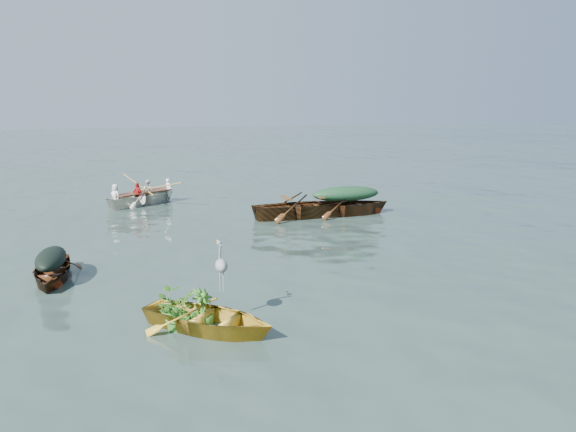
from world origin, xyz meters
name	(u,v)px	position (x,y,z in m)	size (l,w,h in m)	color
ground	(293,253)	(0.00, 0.00, 0.00)	(140.00, 140.00, 0.00)	#2E413A
yellow_dinghy	(209,330)	(-2.99, -4.38, 0.00)	(1.35, 3.11, 0.83)	gold
dark_covered_boat	(53,280)	(-5.84, -0.53, 0.00)	(1.14, 3.06, 0.72)	#4E2712
green_tarp_boat	(346,215)	(3.27, 4.09, 0.00)	(1.37, 4.41, 1.03)	#4F2612
open_wooden_boat	(302,218)	(1.69, 4.14, 0.00)	(1.49, 4.79, 1.15)	#593216
rowed_boat	(144,205)	(-3.32, 8.23, 0.00)	(1.23, 4.10, 0.97)	white
dark_tarp_cover	(51,256)	(-5.84, -0.53, 0.56)	(0.63, 1.68, 0.40)	black
green_tarp_cover	(346,193)	(3.27, 4.09, 0.78)	(0.75, 2.42, 0.52)	#183C23
thwart_benches	(302,201)	(1.69, 4.14, 0.59)	(0.89, 2.40, 0.04)	#4F2E12
heron	(222,273)	(-2.66, -3.95, 0.88)	(0.28, 0.40, 0.92)	gray
dinghy_weeds	(182,287)	(-3.38, -3.99, 0.72)	(0.70, 0.90, 0.60)	#275F19
rowers	(143,182)	(-3.32, 8.23, 0.86)	(1.11, 2.87, 0.76)	white
oars	(143,192)	(-3.32, 8.23, 0.51)	(2.60, 0.60, 0.06)	olive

